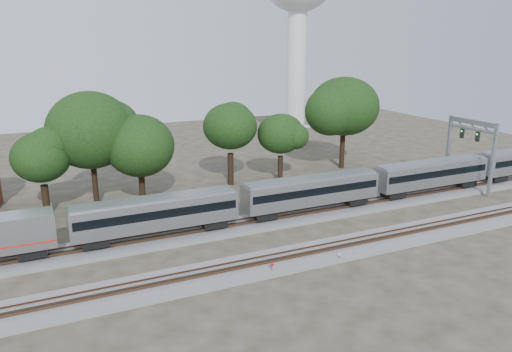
% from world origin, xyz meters
% --- Properties ---
extents(ground, '(160.00, 160.00, 0.00)m').
position_xyz_m(ground, '(0.00, 0.00, 0.00)').
color(ground, '#383328').
rests_on(ground, ground).
extents(track_far, '(160.00, 5.00, 0.73)m').
position_xyz_m(track_far, '(0.00, 6.00, 0.21)').
color(track_far, slate).
rests_on(track_far, ground).
extents(track_near, '(160.00, 5.00, 0.73)m').
position_xyz_m(track_near, '(0.00, -4.00, 0.21)').
color(track_near, slate).
rests_on(track_near, ground).
extents(train, '(107.45, 3.07, 4.52)m').
position_xyz_m(train, '(22.02, 6.00, 3.16)').
color(train, '#A9ABB0').
rests_on(train, ground).
extents(switch_stand_red, '(0.33, 0.06, 1.04)m').
position_xyz_m(switch_stand_red, '(1.57, -5.72, 0.66)').
color(switch_stand_red, '#512D19').
rests_on(switch_stand_red, ground).
extents(switch_stand_white, '(0.30, 0.08, 0.96)m').
position_xyz_m(switch_stand_white, '(8.41, -6.24, 0.61)').
color(switch_stand_white, '#512D19').
rests_on(switch_stand_white, ground).
extents(switch_lever, '(0.55, 0.39, 0.30)m').
position_xyz_m(switch_lever, '(5.21, -5.32, 0.15)').
color(switch_lever, '#512D19').
rests_on(switch_lever, ground).
extents(water_tower, '(12.92, 12.92, 35.77)m').
position_xyz_m(water_tower, '(31.10, 42.65, 26.50)').
color(water_tower, silver).
rests_on(water_tower, ground).
extents(signal_gantry, '(0.68, 8.07, 9.82)m').
position_xyz_m(signal_gantry, '(37.71, 6.00, 7.15)').
color(signal_gantry, gray).
rests_on(signal_gantry, ground).
extents(tree_2, '(7.28, 7.28, 10.27)m').
position_xyz_m(tree_2, '(-15.75, 18.95, 7.14)').
color(tree_2, black).
rests_on(tree_2, ground).
extents(tree_3, '(9.81, 9.81, 13.84)m').
position_xyz_m(tree_3, '(-9.91, 20.31, 9.64)').
color(tree_3, black).
rests_on(tree_3, ground).
extents(tree_4, '(7.74, 7.74, 10.91)m').
position_xyz_m(tree_4, '(-4.51, 18.48, 7.60)').
color(tree_4, black).
rests_on(tree_4, ground).
extents(tree_5, '(8.61, 8.61, 12.13)m').
position_xyz_m(tree_5, '(9.04, 22.24, 8.45)').
color(tree_5, black).
rests_on(tree_5, ground).
extents(tree_6, '(7.26, 7.26, 10.24)m').
position_xyz_m(tree_6, '(16.17, 20.50, 7.12)').
color(tree_6, black).
rests_on(tree_6, ground).
extents(tree_7, '(10.16, 10.16, 14.32)m').
position_xyz_m(tree_7, '(29.03, 23.52, 9.98)').
color(tree_7, black).
rests_on(tree_7, ground).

